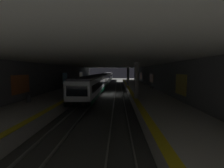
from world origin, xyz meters
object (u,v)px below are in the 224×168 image
bench_right_near (66,85)px  person_waiting_near (66,84)px  bench_left_near (152,86)px  pillar_near (136,80)px  bench_right_mid (73,83)px  person_walking_mid (83,80)px  pillar_far (128,76)px  bench_left_far (142,82)px  metro_train (104,79)px  bench_left_mid (145,83)px  trash_bin (29,98)px

bench_right_near → person_waiting_near: bearing=-165.1°
bench_left_near → pillar_near: bearing=156.9°
person_waiting_near → bench_right_mid: bearing=2.9°
pillar_near → person_walking_mid: pillar_near is taller
bench_left_near → bench_right_near: bearing=85.6°
pillar_far → bench_left_far: pillar_far is taller
metro_train → bench_left_near: metro_train is taller
bench_left_mid → trash_bin: bench_left_mid is taller
pillar_near → metro_train: 26.80m
person_walking_mid → trash_bin: size_ratio=1.97×
bench_left_mid → bench_right_near: size_ratio=1.00×
pillar_near → person_walking_mid: size_ratio=2.72×
bench_right_mid → trash_bin: (-18.86, -0.73, -0.10)m
bench_right_mid → person_waiting_near: size_ratio=1.12×
bench_left_near → bench_right_mid: size_ratio=1.00×
bench_left_near → person_waiting_near: 16.76m
bench_left_mid → bench_left_far: bearing=0.0°
pillar_near → bench_left_mid: (17.54, -4.18, -1.75)m
pillar_near → trash_bin: 12.61m
pillar_near → bench_right_near: bearing=49.1°
bench_left_mid → bench_left_far: (4.25, 0.00, 0.00)m
metro_train → bench_right_near: bearing=156.8°
pillar_near → person_waiting_near: pillar_near is taller
metro_train → bench_right_mid: (-9.94, 6.33, -0.45)m
bench_right_near → bench_right_mid: size_ratio=1.00×
bench_left_near → person_walking_mid: bearing=51.1°
person_walking_mid → bench_right_mid: bearing=174.1°
bench_left_far → bench_right_near: bearing=121.9°
pillar_near → trash_bin: (-2.84, 12.15, -1.85)m
bench_right_near → person_walking_mid: size_ratio=1.01×
bench_left_far → person_walking_mid: (1.23, 16.34, 0.39)m
bench_left_far → trash_bin: bearing=146.5°
pillar_far → bench_left_mid: size_ratio=2.68×
trash_bin → bench_left_far: bearing=-33.5°
metro_train → trash_bin: metro_train is taller
bench_left_near → bench_right_mid: 18.16m
bench_right_mid → bench_left_far: bearing=-71.3°
bench_left_near → trash_bin: bench_left_near is taller
pillar_far → metro_train: (10.21, 6.55, -1.30)m
bench_left_near → trash_bin: size_ratio=2.00×
pillar_far → person_waiting_near: bearing=114.6°
pillar_near → bench_right_mid: pillar_near is taller
bench_right_near → person_waiting_near: (-1.17, -0.31, 0.29)m
bench_right_near → metro_train: bearing=-23.2°
pillar_far → person_waiting_near: pillar_far is taller
bench_left_near → bench_left_far: size_ratio=1.00×
metro_train → trash_bin: 29.34m
pillar_far → person_walking_mid: (7.27, 12.16, -1.36)m
bench_left_mid → person_walking_mid: size_ratio=1.01×
bench_left_far → bench_right_near: size_ratio=1.00×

